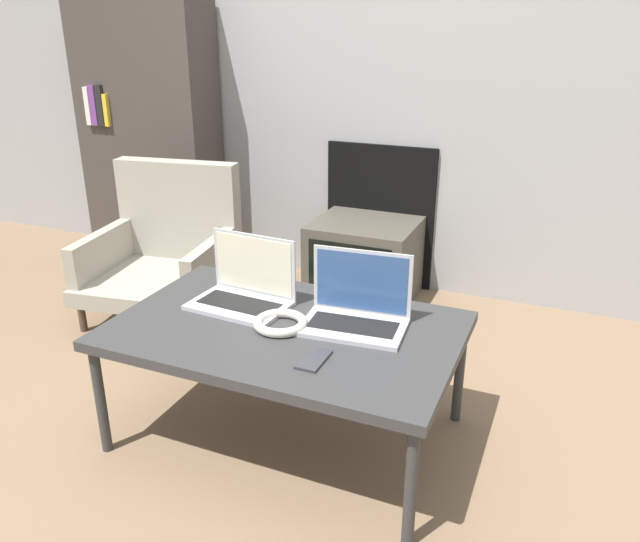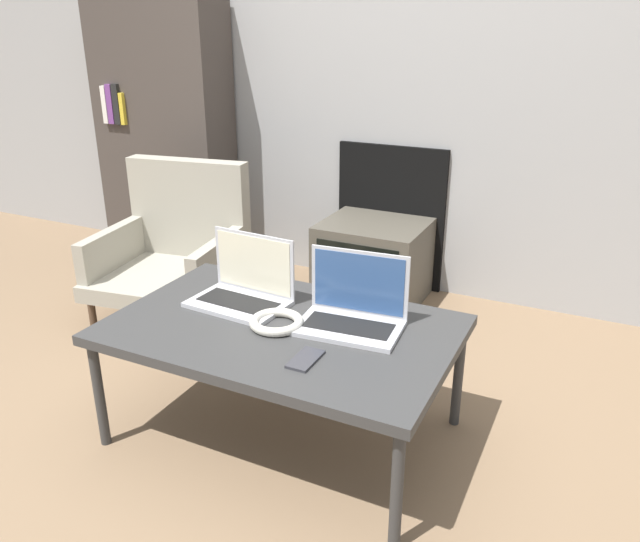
% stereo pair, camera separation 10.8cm
% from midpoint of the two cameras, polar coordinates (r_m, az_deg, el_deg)
% --- Properties ---
extents(ground_plane, '(14.00, 14.00, 0.00)m').
position_cam_midpoint_polar(ground_plane, '(2.21, -7.46, -18.10)').
color(ground_plane, '#7A6047').
extents(wall_back, '(7.00, 0.08, 2.60)m').
position_cam_midpoint_polar(wall_back, '(3.37, 7.97, 19.54)').
color(wall_back, '#999999').
rests_on(wall_back, ground_plane).
extents(table, '(1.17, 0.75, 0.44)m').
position_cam_midpoint_polar(table, '(2.16, -4.60, -5.80)').
color(table, '#333333').
rests_on(table, ground_plane).
extents(laptop_left, '(0.36, 0.25, 0.25)m').
position_cam_midpoint_polar(laptop_left, '(2.31, -8.20, -1.65)').
color(laptop_left, '#B2B2B7').
rests_on(laptop_left, table).
extents(laptop_right, '(0.37, 0.26, 0.25)m').
position_cam_midpoint_polar(laptop_right, '(2.13, 1.90, -3.50)').
color(laptop_right, '#B2B2B7').
rests_on(laptop_right, table).
extents(headphones, '(0.19, 0.19, 0.03)m').
position_cam_midpoint_polar(headphones, '(2.13, -5.09, -4.77)').
color(headphones, beige).
rests_on(headphones, table).
extents(phone, '(0.07, 0.14, 0.01)m').
position_cam_midpoint_polar(phone, '(1.93, -2.21, -8.10)').
color(phone, '#333338').
rests_on(phone, table).
extents(tv, '(0.54, 0.47, 0.43)m').
position_cam_midpoint_polar(tv, '(3.37, 3.14, 0.97)').
color(tv, '#4C473D').
rests_on(tv, ground_plane).
extents(armchair, '(0.74, 0.73, 0.76)m').
position_cam_midpoint_polar(armchair, '(3.27, -14.68, 2.11)').
color(armchair, gray).
rests_on(armchair, ground_plane).
extents(bookshelf, '(0.84, 0.32, 1.53)m').
position_cam_midpoint_polar(bookshelf, '(3.98, -16.06, 11.69)').
color(bookshelf, '#3F3833').
rests_on(bookshelf, ground_plane).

